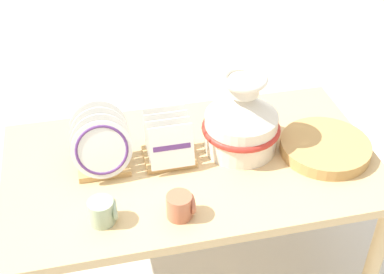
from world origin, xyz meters
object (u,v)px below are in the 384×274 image
Objects in this scene: dish_rack_square_plates at (169,146)px; wicker_charger_stack at (325,147)px; mug_terracotta_glaze at (181,206)px; ceramic_vase at (241,119)px; mug_sage_glaze at (103,211)px; dish_rack_round_plates at (101,148)px.

dish_rack_square_plates is 0.56m from wicker_charger_stack.
mug_terracotta_glaze is (-0.57, -0.20, 0.02)m from wicker_charger_stack.
mug_sage_glaze is at bearing -153.15° from ceramic_vase.
mug_terracotta_glaze is at bearing -52.62° from dish_rack_round_plates.
dish_rack_round_plates is at bearing -178.69° from ceramic_vase.
ceramic_vase reaches higher than dish_rack_round_plates.
ceramic_vase is at bearing 161.75° from wicker_charger_stack.
mug_terracotta_glaze is (-0.28, -0.29, -0.08)m from ceramic_vase.
dish_rack_square_plates is 2.02× the size of mug_sage_glaze.
dish_rack_round_plates is 1.24× the size of dish_rack_square_plates.
dish_rack_round_plates reaches higher than wicker_charger_stack.
dish_rack_square_plates is at bearing 171.00° from wicker_charger_stack.
ceramic_vase is at bearing 1.31° from dish_rack_round_plates.
ceramic_vase reaches higher than wicker_charger_stack.
mug_sage_glaze is at bearing -95.28° from dish_rack_round_plates.
ceramic_vase is at bearing 1.70° from dish_rack_square_plates.
dish_rack_square_plates reaches higher than mug_terracotta_glaze.
ceramic_vase reaches higher than dish_rack_square_plates.
wicker_charger_stack is 0.83m from mug_sage_glaze.
dish_rack_square_plates reaches higher than wicker_charger_stack.
ceramic_vase is 3.43× the size of mug_terracotta_glaze.
dish_rack_round_plates reaches higher than dish_rack_square_plates.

